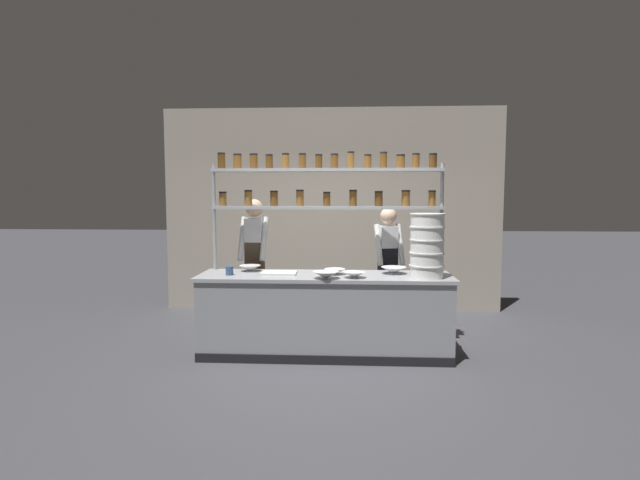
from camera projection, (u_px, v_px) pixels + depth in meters
name	position (u px, v px, depth m)	size (l,w,h in m)	color
ground_plane	(325.00, 354.00, 5.72)	(40.00, 40.00, 0.00)	#3D3D42
back_wall	(332.00, 210.00, 7.82)	(5.26, 0.12, 3.16)	#9E9384
prep_counter	(325.00, 315.00, 5.68)	(2.86, 0.76, 0.92)	gray
spice_shelf_unit	(326.00, 191.00, 5.88)	(2.74, 0.28, 2.32)	#999BA0
chef_left	(255.00, 257.00, 6.38)	(0.38, 0.32, 1.77)	black
chef_center	(388.00, 263.00, 6.40)	(0.41, 0.34, 1.66)	black
container_stack	(427.00, 246.00, 5.38)	(0.38, 0.38, 0.70)	white
cutting_board	(279.00, 273.00, 5.67)	(0.40, 0.26, 0.02)	silver
prep_bowl_near_left	(335.00, 272.00, 5.65)	(0.24, 0.24, 0.07)	silver
prep_bowl_center_front	(394.00, 270.00, 5.69)	(0.29, 0.29, 0.08)	white
prep_bowl_center_back	(354.00, 275.00, 5.41)	(0.24, 0.24, 0.07)	silver
prep_bowl_near_right	(326.00, 275.00, 5.36)	(0.28, 0.28, 0.08)	silver
prep_bowl_far_left	(250.00, 268.00, 5.89)	(0.25, 0.25, 0.07)	silver
serving_cup_front	(230.00, 271.00, 5.60)	(0.09, 0.09, 0.10)	#334C70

